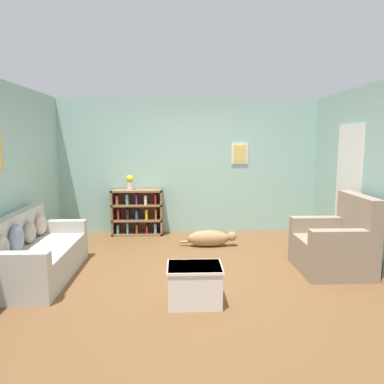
{
  "coord_description": "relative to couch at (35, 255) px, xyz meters",
  "views": [
    {
      "loc": [
        -0.22,
        -5.07,
        1.82
      ],
      "look_at": [
        0.0,
        0.4,
        1.05
      ],
      "focal_mm": 35.0,
      "sensor_mm": 36.0,
      "label": 1
    }
  ],
  "objects": [
    {
      "name": "ground_plane",
      "position": [
        2.1,
        0.23,
        -0.31
      ],
      "size": [
        14.0,
        14.0,
        0.0
      ],
      "primitive_type": "plane",
      "color": "brown"
    },
    {
      "name": "dog",
      "position": [
        2.44,
        1.38,
        -0.17
      ],
      "size": [
        1.0,
        0.25,
        0.28
      ],
      "color": "#9E7A4C",
      "rests_on": "ground_plane"
    },
    {
      "name": "vase",
      "position": [
        0.98,
        2.24,
        0.72
      ],
      "size": [
        0.14,
        0.14,
        0.28
      ],
      "color": "silver",
      "rests_on": "bookshelf"
    },
    {
      "name": "wall_back",
      "position": [
        2.1,
        2.48,
        0.99
      ],
      "size": [
        5.6,
        0.13,
        2.6
      ],
      "color": "#93BCB2",
      "rests_on": "ground_plane"
    },
    {
      "name": "wall_right",
      "position": [
        4.64,
        0.25,
        0.98
      ],
      "size": [
        0.16,
        5.0,
        2.6
      ],
      "color": "#93BCB2",
      "rests_on": "ground_plane"
    },
    {
      "name": "couch",
      "position": [
        0.0,
        0.0,
        0.0
      ],
      "size": [
        0.81,
        1.8,
        0.85
      ],
      "color": "#ADA89E",
      "rests_on": "ground_plane"
    },
    {
      "name": "bookshelf",
      "position": [
        1.11,
        2.26,
        0.12
      ],
      "size": [
        0.96,
        0.34,
        0.87
      ],
      "color": "olive",
      "rests_on": "ground_plane"
    },
    {
      "name": "recliner_chair",
      "position": [
        4.08,
        0.11,
        0.06
      ],
      "size": [
        0.9,
        0.99,
        1.07
      ],
      "color": "gray",
      "rests_on": "ground_plane"
    },
    {
      "name": "wall_left",
      "position": [
        -0.45,
        0.23,
        0.99
      ],
      "size": [
        0.13,
        5.0,
        2.6
      ],
      "color": "#93BCB2",
      "rests_on": "ground_plane"
    },
    {
      "name": "coffee_table",
      "position": [
        2.07,
        -0.87,
        -0.08
      ],
      "size": [
        0.61,
        0.47,
        0.44
      ],
      "color": "silver",
      "rests_on": "ground_plane"
    }
  ]
}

